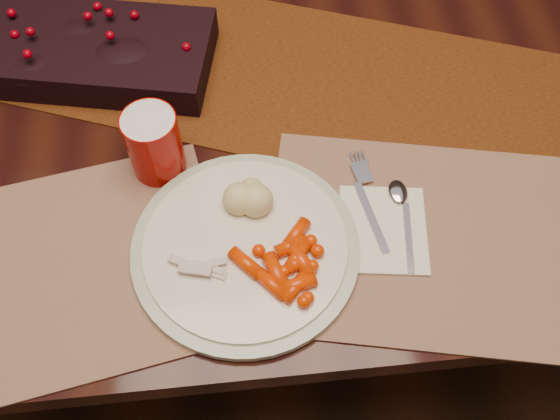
{
  "coord_description": "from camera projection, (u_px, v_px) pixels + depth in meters",
  "views": [
    {
      "loc": [
        -0.02,
        -0.71,
        1.49
      ],
      "look_at": [
        0.02,
        -0.3,
        0.8
      ],
      "focal_mm": 40.0,
      "sensor_mm": 36.0,
      "label": 1
    }
  ],
  "objects": [
    {
      "name": "turkey_shreds",
      "position": [
        199.0,
        263.0,
        0.79
      ],
      "size": [
        0.08,
        0.07,
        0.02
      ],
      "primitive_type": null,
      "rotation": [
        0.0,
        0.0,
        -0.09
      ],
      "color": "#C7AE9D",
      "rests_on": "dinner_plate"
    },
    {
      "name": "floor",
      "position": [
        261.0,
        272.0,
        1.64
      ],
      "size": [
        5.0,
        5.0,
        0.0
      ],
      "primitive_type": "plane",
      "color": "black",
      "rests_on": "ground"
    },
    {
      "name": "table_runner",
      "position": [
        281.0,
        76.0,
        0.99
      ],
      "size": [
        1.61,
        0.88,
        0.0
      ],
      "primitive_type": "cube",
      "rotation": [
        0.0,
        0.0,
        -0.36
      ],
      "color": "#321905",
      "rests_on": "dining_table"
    },
    {
      "name": "baby_carrots",
      "position": [
        263.0,
        261.0,
        0.79
      ],
      "size": [
        0.14,
        0.13,
        0.02
      ],
      "primitive_type": null,
      "rotation": [
        0.0,
        0.0,
        -0.33
      ],
      "color": "red",
      "rests_on": "dinner_plate"
    },
    {
      "name": "dining_table",
      "position": [
        256.0,
        195.0,
        1.32
      ],
      "size": [
        1.8,
        1.0,
        0.75
      ],
      "primitive_type": "cube",
      "color": "black",
      "rests_on": "floor"
    },
    {
      "name": "spoon",
      "position": [
        405.0,
        223.0,
        0.84
      ],
      "size": [
        0.04,
        0.14,
        0.0
      ],
      "primitive_type": null,
      "rotation": [
        0.0,
        0.0,
        -0.14
      ],
      "color": "#B5B2CD",
      "rests_on": "napkin"
    },
    {
      "name": "dinner_plate",
      "position": [
        245.0,
        248.0,
        0.82
      ],
      "size": [
        0.33,
        0.33,
        0.02
      ],
      "primitive_type": "cylinder",
      "rotation": [
        0.0,
        0.0,
        -0.11
      ],
      "color": "#F4E5CC",
      "rests_on": "placemat_main"
    },
    {
      "name": "placemat_main",
      "position": [
        427.0,
        239.0,
        0.84
      ],
      "size": [
        0.48,
        0.4,
        0.0
      ],
      "primitive_type": "cube",
      "rotation": [
        0.0,
        0.0,
        -0.21
      ],
      "color": "olive",
      "rests_on": "dining_table"
    },
    {
      "name": "centerpiece",
      "position": [
        95.0,
        48.0,
        0.97
      ],
      "size": [
        0.39,
        0.25,
        0.07
      ],
      "primitive_type": null,
      "rotation": [
        0.0,
        0.0,
        -0.21
      ],
      "color": "black",
      "rests_on": "table_runner"
    },
    {
      "name": "napkin",
      "position": [
        383.0,
        229.0,
        0.84
      ],
      "size": [
        0.13,
        0.15,
        0.0
      ],
      "primitive_type": "cube",
      "rotation": [
        0.0,
        0.0,
        -0.14
      ],
      "color": "white",
      "rests_on": "placemat_main"
    },
    {
      "name": "fork",
      "position": [
        369.0,
        205.0,
        0.86
      ],
      "size": [
        0.05,
        0.15,
        0.0
      ],
      "primitive_type": null,
      "rotation": [
        0.0,
        0.0,
        0.18
      ],
      "color": "silver",
      "rests_on": "napkin"
    },
    {
      "name": "mashed_potatoes",
      "position": [
        236.0,
        197.0,
        0.82
      ],
      "size": [
        0.09,
        0.08,
        0.05
      ],
      "primitive_type": null,
      "rotation": [
        0.0,
        0.0,
        -0.01
      ],
      "color": "beige",
      "rests_on": "dinner_plate"
    },
    {
      "name": "red_cup",
      "position": [
        154.0,
        144.0,
        0.85
      ],
      "size": [
        0.08,
        0.08,
        0.1
      ],
      "primitive_type": "cylinder",
      "rotation": [
        0.0,
        0.0,
        -0.05
      ],
      "color": "#9C0700",
      "rests_on": "placemat_main"
    },
    {
      "name": "placemat_second",
      "position": [
        57.0,
        273.0,
        0.81
      ],
      "size": [
        0.48,
        0.38,
        0.0
      ],
      "primitive_type": "cube",
      "rotation": [
        0.0,
        0.0,
        0.18
      ],
      "color": "brown",
      "rests_on": "dining_table"
    }
  ]
}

